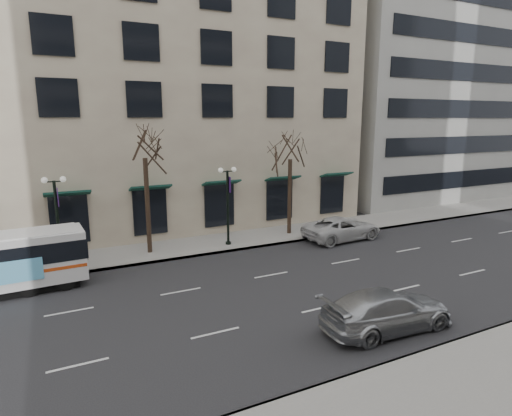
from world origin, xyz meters
TOP-DOWN VIEW (x-y plane):
  - ground at (0.00, 0.00)m, footprint 160.00×160.00m
  - sidewalk_far at (5.00, 9.00)m, footprint 80.00×4.00m
  - building_hotel at (-2.00, 21.00)m, footprint 40.00×20.00m
  - building_office at (32.00, 21.00)m, footprint 25.00×20.00m
  - tree_far_mid at (0.00, 8.80)m, footprint 3.60×3.60m
  - tree_far_right at (10.00, 8.80)m, footprint 3.60×3.60m
  - lamp_post_left at (-4.99, 8.20)m, footprint 1.22×0.45m
  - lamp_post_right at (5.01, 8.20)m, footprint 1.22×0.45m
  - silver_car at (6.23, -5.03)m, footprint 5.66×2.54m
  - white_pickup at (12.72, 6.20)m, footprint 5.82×2.91m

SIDE VIEW (x-z plane):
  - ground at x=0.00m, z-range 0.00..0.00m
  - sidewalk_far at x=5.00m, z-range 0.00..0.15m
  - white_pickup at x=12.72m, z-range 0.00..1.58m
  - silver_car at x=6.23m, z-range 0.00..1.61m
  - lamp_post_left at x=-4.99m, z-range 0.34..5.55m
  - lamp_post_right at x=5.01m, z-range 0.34..5.55m
  - tree_far_right at x=10.00m, z-range 2.39..10.45m
  - tree_far_mid at x=0.00m, z-range 2.63..11.18m
  - building_hotel at x=-2.00m, z-range 0.00..24.00m
  - building_office at x=32.00m, z-range 0.00..35.00m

